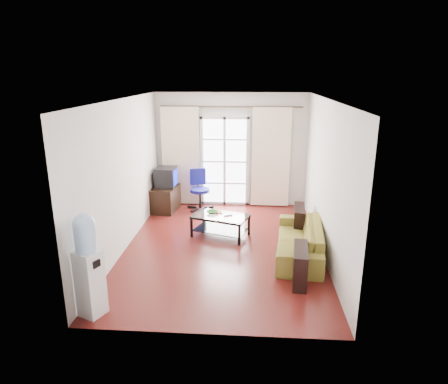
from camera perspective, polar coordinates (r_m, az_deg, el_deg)
The scene contains 20 objects.
floor at distance 7.54m, azimuth -0.12°, elevation -7.87°, with size 5.20×5.20×0.00m, color maroon.
ceiling at distance 6.87m, azimuth -0.13°, elevation 13.08°, with size 5.20×5.20×0.00m, color white.
wall_back at distance 9.62m, azimuth 1.01°, elevation 6.01°, with size 3.60×0.02×2.70m, color silver.
wall_front at distance 4.62m, azimuth -2.48°, elevation -6.02°, with size 3.60×0.02×2.70m, color silver.
wall_left at distance 7.43m, azimuth -14.12°, elevation 2.30°, with size 0.02×5.20×2.70m, color silver.
wall_right at distance 7.18m, azimuth 14.35°, elevation 1.79°, with size 0.02×5.20×2.70m, color silver.
french_door at distance 9.62m, azimuth 0.09°, elevation 4.35°, with size 1.16×0.06×2.15m.
curtain_rod at distance 9.38m, azimuth 1.00°, elevation 12.09°, with size 0.04×0.04×3.30m, color #4C3F2D.
curtain_left at distance 9.66m, azimuth -6.19°, elevation 5.07°, with size 0.90×0.07×2.35m, color #FFEACD.
curtain_right at distance 9.52m, azimuth 6.70°, elevation 4.88°, with size 0.90×0.07×2.35m, color #FFEACD.
radiator at distance 9.75m, azimuth 5.64°, elevation -0.09°, with size 0.64×0.12×0.64m, color #9F9FA2.
sofa at distance 7.27m, azimuth 10.72°, elevation -6.68°, with size 0.95×2.02×0.57m, color brown.
coffee_table at distance 7.92m, azimuth -0.51°, elevation -4.42°, with size 1.21×0.92×0.43m.
bowl at distance 7.98m, azimuth -1.69°, elevation -2.87°, with size 0.29×0.29×0.05m, color #2D7C3E.
book at distance 8.02m, azimuth -1.38°, elevation -2.92°, with size 0.21×0.24×0.02m, color #AE3715.
remote at distance 7.85m, azimuth 0.60°, elevation -3.36°, with size 0.17×0.05×0.02m, color black.
tv_stand at distance 9.47m, azimuth -8.38°, elevation -0.97°, with size 0.52×0.78×0.57m, color black.
crt_tv at distance 9.41m, azimuth -8.40°, elevation 2.14°, with size 0.52×0.51×0.45m.
task_chair at distance 9.50m, azimuth -3.46°, elevation -0.80°, with size 0.83×0.83×0.95m.
water_cooler at distance 5.56m, azimuth -18.85°, elevation -9.60°, with size 0.39×0.39×1.44m.
Camera 1 is at (0.50, -6.83, 3.14)m, focal length 32.00 mm.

